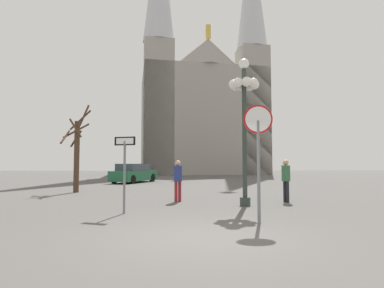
% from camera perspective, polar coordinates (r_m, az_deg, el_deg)
% --- Properties ---
extents(ground_plane, '(120.00, 120.00, 0.00)m').
position_cam_1_polar(ground_plane, '(6.55, 1.83, -16.43)').
color(ground_plane, '#514F4C').
extents(cathedral, '(17.92, 14.63, 36.07)m').
position_cam_1_polar(cathedral, '(45.68, 1.74, 7.55)').
color(cathedral, gray).
rests_on(cathedral, ground).
extents(stop_sign, '(0.72, 0.14, 2.94)m').
position_cam_1_polar(stop_sign, '(8.15, 11.76, 0.60)').
color(stop_sign, slate).
rests_on(stop_sign, ground).
extents(one_way_arrow_sign, '(0.64, 0.27, 2.26)m').
position_cam_1_polar(one_way_arrow_sign, '(9.63, -11.96, -3.50)').
color(one_way_arrow_sign, slate).
rests_on(one_way_arrow_sign, ground).
extents(street_lamp, '(1.08, 1.08, 5.18)m').
position_cam_1_polar(street_lamp, '(11.44, 9.31, 7.19)').
color(street_lamp, '#2D3833').
rests_on(street_lamp, ground).
extents(bare_tree, '(1.45, 1.50, 4.53)m').
position_cam_1_polar(bare_tree, '(17.39, -19.93, -1.09)').
color(bare_tree, '#473323').
rests_on(bare_tree, ground).
extents(parked_car_near_green, '(3.39, 4.69, 1.44)m').
position_cam_1_polar(parked_car_near_green, '(25.05, -10.38, -5.23)').
color(parked_car_near_green, '#1E5B38').
rests_on(parked_car_near_green, ground).
extents(pedestrian_walking, '(0.32, 0.32, 1.61)m').
position_cam_1_polar(pedestrian_walking, '(12.70, 16.44, -5.60)').
color(pedestrian_walking, black).
rests_on(pedestrian_walking, ground).
extents(pedestrian_standing, '(0.32, 0.32, 1.58)m').
position_cam_1_polar(pedestrian_standing, '(12.33, -2.54, -5.88)').
color(pedestrian_standing, maroon).
rests_on(pedestrian_standing, ground).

